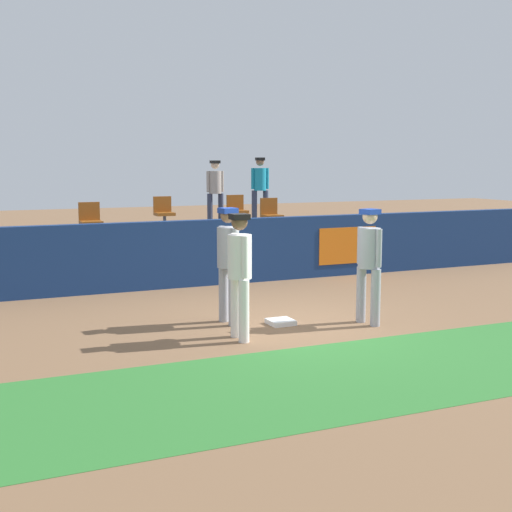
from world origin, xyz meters
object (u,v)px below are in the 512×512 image
at_px(player_runner_visitor, 369,258).
at_px(seat_front_right, 271,213).
at_px(seat_front_left, 90,219).
at_px(spectator_capped, 260,185).
at_px(player_coach_visitor, 228,257).
at_px(seat_back_right, 237,209).
at_px(seat_back_center, 164,211).
at_px(player_fielder_home, 240,267).
at_px(spectator_hooded, 215,188).
at_px(first_base, 281,322).

height_order(player_runner_visitor, seat_front_right, player_runner_visitor).
height_order(seat_front_left, spectator_capped, spectator_capped).
distance_m(player_coach_visitor, seat_back_right, 7.33).
xyz_separation_m(player_coach_visitor, seat_back_center, (0.87, 6.73, 0.29)).
relative_size(player_fielder_home, spectator_hooded, 1.07).
bearing_deg(seat_back_right, spectator_capped, 41.88).
xyz_separation_m(seat_back_right, spectator_capped, (1.13, 1.02, 0.59)).
xyz_separation_m(seat_back_center, spectator_hooded, (1.62, 0.57, 0.54)).
height_order(player_coach_visitor, spectator_capped, spectator_capped).
distance_m(player_runner_visitor, seat_front_left, 6.78).
bearing_deg(first_base, player_fielder_home, -147.92).
distance_m(player_coach_visitor, seat_back_center, 6.79).
distance_m(player_coach_visitor, seat_front_left, 5.11).
xyz_separation_m(player_coach_visitor, seat_front_left, (-1.31, 4.93, 0.28)).
height_order(player_runner_visitor, spectator_capped, spectator_capped).
xyz_separation_m(player_runner_visitor, seat_back_right, (0.81, 7.67, 0.29)).
relative_size(first_base, seat_back_center, 0.48).
bearing_deg(player_runner_visitor, first_base, -122.91).
relative_size(player_fielder_home, seat_back_center, 2.23).
relative_size(player_coach_visitor, seat_back_center, 2.26).
relative_size(seat_back_right, seat_back_center, 1.00).
bearing_deg(spectator_hooded, seat_front_left, 34.01).
bearing_deg(first_base, seat_back_center, 89.07).
height_order(seat_back_right, seat_back_center, same).
bearing_deg(seat_back_right, player_runner_visitor, -96.05).
bearing_deg(seat_back_center, seat_front_left, -140.41).
bearing_deg(seat_back_right, seat_front_left, -156.76).
height_order(player_fielder_home, player_runner_visitor, player_runner_visitor).
xyz_separation_m(seat_front_right, seat_back_right, (-0.17, 1.80, 0.00)).
bearing_deg(player_fielder_home, seat_front_left, -168.52).
relative_size(seat_front_left, spectator_capped, 0.46).
distance_m(first_base, seat_front_left, 5.87).
height_order(player_coach_visitor, seat_back_center, player_coach_visitor).
height_order(seat_back_right, spectator_hooded, spectator_hooded).
bearing_deg(seat_front_left, spectator_capped, 27.88).
xyz_separation_m(player_runner_visitor, seat_front_left, (-3.38, 5.87, 0.29)).
distance_m(first_base, seat_back_right, 7.56).
height_order(player_fielder_home, spectator_capped, spectator_capped).
bearing_deg(seat_back_right, player_coach_visitor, -113.21).
xyz_separation_m(seat_front_right, spectator_hooded, (-0.56, 2.37, 0.55)).
xyz_separation_m(seat_back_center, seat_front_left, (-2.18, -1.80, -0.00)).
distance_m(seat_front_right, seat_front_left, 4.36).
height_order(seat_front_right, seat_back_center, same).
height_order(player_fielder_home, seat_back_right, player_fielder_home).
bearing_deg(seat_front_right, spectator_capped, 71.03).
height_order(first_base, player_coach_visitor, player_coach_visitor).
relative_size(seat_front_right, spectator_hooded, 0.48).
distance_m(first_base, player_fielder_home, 1.55).
distance_m(seat_front_right, seat_back_right, 1.81).
relative_size(player_coach_visitor, spectator_capped, 1.03).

